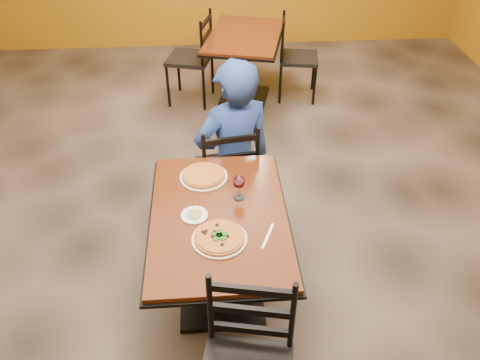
{
  "coord_description": "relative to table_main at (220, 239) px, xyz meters",
  "views": [
    {
      "loc": [
        -0.03,
        -2.66,
        2.66
      ],
      "look_at": [
        0.14,
        -0.3,
        0.85
      ],
      "focal_mm": 36.41,
      "sensor_mm": 36.0,
      "label": 1
    }
  ],
  "objects": [
    {
      "name": "table_second",
      "position": [
        0.38,
        2.87,
        -0.0
      ],
      "size": [
        1.02,
        1.3,
        0.75
      ],
      "rotation": [
        0.0,
        0.0,
        -0.24
      ],
      "color": "#57210D",
      "rests_on": "floor"
    },
    {
      "name": "wine_glass",
      "position": [
        0.13,
        0.15,
        0.28
      ],
      "size": [
        0.08,
        0.08,
        0.18
      ],
      "primitive_type": null,
      "color": "white",
      "rests_on": "table_main"
    },
    {
      "name": "chair_second_left",
      "position": [
        -0.22,
        2.87,
        -0.06
      ],
      "size": [
        0.55,
        0.55,
        0.99
      ],
      "primitive_type": null,
      "rotation": [
        0.0,
        0.0,
        -1.83
      ],
      "color": "black",
      "rests_on": "floor"
    },
    {
      "name": "side_plate",
      "position": [
        -0.14,
        0.0,
        0.2
      ],
      "size": [
        0.16,
        0.16,
        0.01
      ],
      "primitive_type": "cylinder",
      "color": "white",
      "rests_on": "table_main"
    },
    {
      "name": "plate_main",
      "position": [
        -0.0,
        -0.21,
        0.2
      ],
      "size": [
        0.31,
        0.31,
        0.01
      ],
      "primitive_type": "cylinder",
      "color": "white",
      "rests_on": "table_main"
    },
    {
      "name": "chair_second_right",
      "position": [
        0.99,
        2.87,
        -0.1
      ],
      "size": [
        0.48,
        0.48,
        0.92
      ],
      "primitive_type": null,
      "rotation": [
        0.0,
        0.0,
        1.41
      ],
      "color": "black",
      "rests_on": "floor"
    },
    {
      "name": "pizza_far",
      "position": [
        -0.08,
        0.37,
        0.21
      ],
      "size": [
        0.28,
        0.28,
        0.02
      ],
      "primitive_type": "cylinder",
      "color": "orange",
      "rests_on": "plate_far"
    },
    {
      "name": "chair_main_far",
      "position": [
        0.08,
        0.83,
        -0.09
      ],
      "size": [
        0.48,
        0.48,
        0.93
      ],
      "primitive_type": null,
      "rotation": [
        0.0,
        0.0,
        3.29
      ],
      "color": "black",
      "rests_on": "floor"
    },
    {
      "name": "plate_far",
      "position": [
        -0.08,
        0.37,
        0.2
      ],
      "size": [
        0.31,
        0.31,
        0.01
      ],
      "primitive_type": "cylinder",
      "color": "white",
      "rests_on": "table_main"
    },
    {
      "name": "diner",
      "position": [
        0.15,
        0.97,
        0.09
      ],
      "size": [
        0.74,
        0.61,
        1.3
      ],
      "primitive_type": "imported",
      "rotation": [
        0.0,
        0.0,
        3.48
      ],
      "color": "navy",
      "rests_on": "floor"
    },
    {
      "name": "pizza_main",
      "position": [
        -0.0,
        -0.21,
        0.21
      ],
      "size": [
        0.28,
        0.28,
        0.02
      ],
      "primitive_type": "cylinder",
      "color": "maroon",
      "rests_on": "plate_main"
    },
    {
      "name": "knife",
      "position": [
        0.27,
        -0.2,
        0.2
      ],
      "size": [
        0.09,
        0.2,
        0.0
      ],
      "primitive_type": "cube",
      "rotation": [
        0.0,
        0.0,
        -0.4
      ],
      "color": "silver",
      "rests_on": "table_main"
    },
    {
      "name": "fork",
      "position": [
        -0.12,
        -0.18,
        0.2
      ],
      "size": [
        0.04,
        0.19,
        0.0
      ],
      "primitive_type": "cube",
      "rotation": [
        0.0,
        0.0,
        -0.14
      ],
      "color": "silver",
      "rests_on": "table_main"
    },
    {
      "name": "table_main",
      "position": [
        0.0,
        0.0,
        0.0
      ],
      "size": [
        0.83,
        1.23,
        0.75
      ],
      "color": "#57210D",
      "rests_on": "floor"
    },
    {
      "name": "dip",
      "position": [
        -0.14,
        0.0,
        0.21
      ],
      "size": [
        0.09,
        0.09,
        0.01
      ],
      "primitive_type": "cylinder",
      "color": "#A78851",
      "rests_on": "side_plate"
    },
    {
      "name": "floor",
      "position": [
        0.0,
        0.5,
        -0.56
      ],
      "size": [
        7.0,
        8.0,
        0.01
      ],
      "primitive_type": "cube",
      "color": "black",
      "rests_on": "ground"
    }
  ]
}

